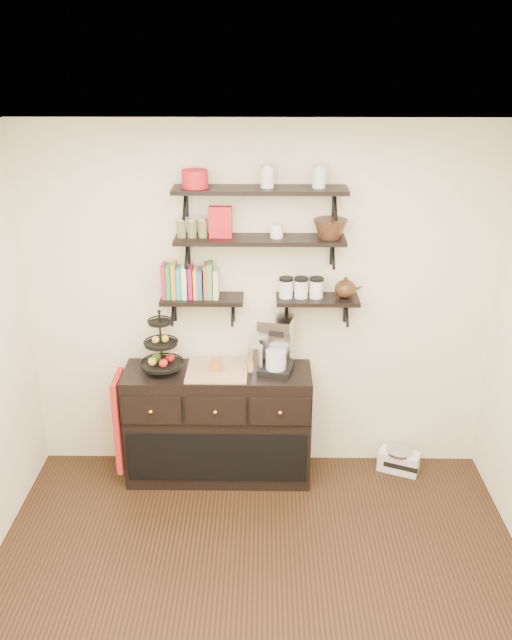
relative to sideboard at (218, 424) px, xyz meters
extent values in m
plane|color=black|center=(0.32, -1.51, -0.45)|extent=(3.50, 3.50, 0.00)
cube|color=white|center=(0.32, -1.51, 2.25)|extent=(3.50, 3.50, 0.02)
cube|color=white|center=(0.32, 0.24, 0.90)|extent=(3.50, 0.02, 2.70)
cube|color=black|center=(0.32, 0.10, 1.78)|extent=(1.20, 0.27, 0.03)
cube|color=black|center=(-0.20, 0.22, 1.67)|extent=(0.02, 0.03, 0.20)
cube|color=black|center=(0.84, 0.22, 1.67)|extent=(0.02, 0.03, 0.20)
cube|color=black|center=(0.32, 0.10, 1.43)|extent=(1.20, 0.27, 0.03)
cube|color=black|center=(-0.20, 0.22, 1.32)|extent=(0.02, 0.03, 0.20)
cube|color=black|center=(0.84, 0.22, 1.32)|extent=(0.02, 0.03, 0.20)
cube|color=black|center=(-0.10, 0.11, 0.98)|extent=(0.60, 0.25, 0.03)
cube|color=black|center=(-0.32, 0.22, 0.87)|extent=(0.02, 0.03, 0.20)
cube|color=black|center=(0.12, 0.22, 0.87)|extent=(0.03, 0.03, 0.20)
cube|color=black|center=(0.74, 0.11, 0.98)|extent=(0.60, 0.25, 0.03)
cube|color=black|center=(0.52, 0.22, 0.87)|extent=(0.03, 0.03, 0.20)
cube|color=black|center=(0.96, 0.22, 0.87)|extent=(0.02, 0.03, 0.20)
cube|color=#A42038|center=(-0.36, 0.12, 1.10)|extent=(0.02, 0.15, 0.20)
cube|color=#2B7D3F|center=(-0.33, 0.12, 1.12)|extent=(0.03, 0.15, 0.24)
cube|color=orange|center=(-0.29, 0.12, 1.10)|extent=(0.04, 0.15, 0.21)
cube|color=teal|center=(-0.26, 0.12, 1.12)|extent=(0.03, 0.15, 0.25)
cube|color=beige|center=(-0.22, 0.12, 1.11)|extent=(0.03, 0.15, 0.22)
cube|color=#8F1248|center=(-0.18, 0.12, 1.13)|extent=(0.04, 0.15, 0.26)
cube|color=gold|center=(-0.14, 0.12, 1.11)|extent=(0.03, 0.15, 0.23)
cube|color=#365284|center=(-0.11, 0.12, 1.10)|extent=(0.03, 0.15, 0.20)
cube|color=#A24A2B|center=(-0.07, 0.12, 1.12)|extent=(0.04, 0.15, 0.24)
cube|color=#528F45|center=(-0.03, 0.12, 1.10)|extent=(0.03, 0.15, 0.21)
cube|color=beige|center=(0.01, 0.12, 1.12)|extent=(0.03, 0.15, 0.25)
cylinder|color=silver|center=(0.51, 0.12, 1.06)|extent=(0.10, 0.10, 0.13)
cylinder|color=silver|center=(0.62, 0.12, 1.06)|extent=(0.10, 0.10, 0.13)
cylinder|color=silver|center=(0.73, 0.12, 1.06)|extent=(0.10, 0.10, 0.13)
cube|color=black|center=(0.00, 0.00, 0.00)|extent=(1.40, 0.45, 0.90)
cube|color=tan|center=(0.00, 0.00, 0.46)|extent=(0.45, 0.41, 0.02)
sphere|color=gold|center=(-0.47, -0.25, 0.25)|extent=(0.04, 0.04, 0.04)
sphere|color=gold|center=(0.00, -0.25, 0.25)|extent=(0.04, 0.04, 0.04)
sphere|color=gold|center=(0.47, -0.25, 0.25)|extent=(0.04, 0.04, 0.04)
cylinder|color=black|center=(-0.41, 0.00, 0.68)|extent=(0.01, 0.01, 0.47)
cylinder|color=black|center=(-0.41, 0.00, 0.50)|extent=(0.32, 0.32, 0.01)
cylinder|color=black|center=(-0.41, 0.00, 0.67)|extent=(0.24, 0.24, 0.02)
cylinder|color=black|center=(-0.41, 0.00, 0.84)|extent=(0.17, 0.17, 0.02)
sphere|color=#B21914|center=(-0.35, 0.04, 0.54)|extent=(0.07, 0.07, 0.07)
sphere|color=gold|center=(-0.44, 0.00, 0.70)|extent=(0.06, 0.06, 0.06)
cube|color=#A15F25|center=(0.00, 0.00, 0.50)|extent=(0.08, 0.08, 0.08)
cube|color=black|center=(0.44, 0.00, 0.47)|extent=(0.28, 0.26, 0.04)
cube|color=silver|center=(0.44, 0.08, 0.65)|extent=(0.25, 0.14, 0.37)
cube|color=silver|center=(0.44, 0.00, 0.85)|extent=(0.28, 0.26, 0.08)
cylinder|color=silver|center=(0.44, -0.02, 0.56)|extent=(0.18, 0.18, 0.14)
cylinder|color=silver|center=(0.28, -0.02, 0.56)|extent=(0.11, 0.11, 0.22)
cube|color=#AA121A|center=(-0.73, -0.10, 0.08)|extent=(0.04, 0.32, 0.75)
cube|color=silver|center=(1.42, 0.06, -0.37)|extent=(0.35, 0.26, 0.17)
cylinder|color=silver|center=(1.42, 0.06, -0.28)|extent=(0.27, 0.27, 0.02)
cube|color=black|center=(1.42, -0.02, -0.37)|extent=(0.25, 0.11, 0.04)
cube|color=red|center=(0.04, 0.10, 1.56)|extent=(0.16, 0.07, 0.22)
cylinder|color=white|center=(0.43, 0.10, 1.50)|extent=(0.09, 0.09, 0.10)
cylinder|color=red|center=(-0.13, 0.10, 1.86)|extent=(0.18, 0.18, 0.12)
camera|label=1|loc=(0.35, -4.51, 2.69)|focal=38.00mm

